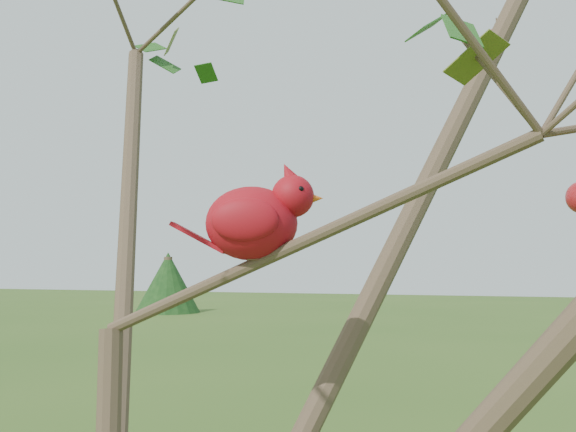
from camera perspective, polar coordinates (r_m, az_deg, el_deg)
name	(u,v)px	position (r m, az deg, el deg)	size (l,w,h in m)	color
crabapple_tree	(113,206)	(0.95, -13.63, 0.78)	(2.35, 2.05, 2.95)	#483627
cardinal	(257,219)	(0.98, -2.50, -0.27)	(0.21, 0.13, 0.15)	#AB0E1C
distant_trees	(542,276)	(25.14, 19.41, -4.47)	(42.37, 13.69, 3.44)	#483627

